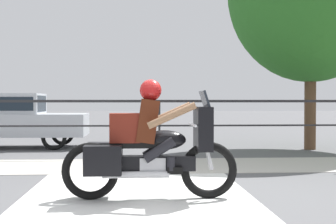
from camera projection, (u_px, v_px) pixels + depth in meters
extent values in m
plane|color=#565659|center=(176.00, 197.00, 6.99)|extent=(120.00, 120.00, 0.00)
cube|color=#B7B2A8|center=(163.00, 165.00, 10.38)|extent=(44.00, 2.40, 0.01)
cube|color=silver|center=(138.00, 200.00, 6.76)|extent=(3.13, 6.00, 0.01)
cube|color=#232326|center=(159.00, 101.00, 11.90)|extent=(36.00, 0.04, 0.06)
cube|color=#232326|center=(159.00, 126.00, 11.91)|extent=(36.00, 0.03, 0.04)
cylinder|color=#232326|center=(159.00, 129.00, 11.91)|extent=(0.05, 0.05, 1.33)
torus|color=black|center=(209.00, 170.00, 6.88)|extent=(0.76, 0.11, 0.76)
torus|color=black|center=(90.00, 171.00, 6.79)|extent=(0.76, 0.11, 0.76)
cube|color=black|center=(150.00, 163.00, 6.83)|extent=(1.20, 0.22, 0.20)
cube|color=silver|center=(152.00, 167.00, 6.84)|extent=(0.34, 0.26, 0.26)
ellipsoid|color=black|center=(164.00, 140.00, 6.84)|extent=(0.58, 0.30, 0.26)
cube|color=black|center=(138.00, 145.00, 6.82)|extent=(0.69, 0.28, 0.08)
cube|color=black|center=(203.00, 129.00, 6.87)|extent=(0.20, 0.59, 0.58)
cube|color=#1E232B|center=(205.00, 99.00, 6.86)|extent=(0.10, 0.50, 0.24)
cylinder|color=silver|center=(193.00, 125.00, 6.86)|extent=(0.04, 0.70, 0.04)
cylinder|color=silver|center=(136.00, 175.00, 6.66)|extent=(0.87, 0.09, 0.09)
cube|color=black|center=(103.00, 160.00, 6.55)|extent=(0.48, 0.28, 0.38)
cube|color=black|center=(105.00, 156.00, 7.03)|extent=(0.48, 0.28, 0.38)
cylinder|color=silver|center=(207.00, 149.00, 6.88)|extent=(0.19, 0.06, 0.56)
cube|color=#4C1E0F|center=(148.00, 121.00, 6.82)|extent=(0.32, 0.36, 0.59)
sphere|color=#8C6647|center=(151.00, 92.00, 6.81)|extent=(0.23, 0.23, 0.23)
sphere|color=#B21919|center=(151.00, 90.00, 6.81)|extent=(0.29, 0.29, 0.29)
cylinder|color=black|center=(159.00, 150.00, 6.69)|extent=(0.44, 0.13, 0.34)
cylinder|color=black|center=(171.00, 164.00, 6.70)|extent=(0.11, 0.11, 0.18)
cube|color=black|center=(175.00, 170.00, 6.70)|extent=(0.20, 0.10, 0.09)
cylinder|color=black|center=(158.00, 148.00, 6.99)|extent=(0.44, 0.13, 0.34)
cylinder|color=black|center=(169.00, 161.00, 7.00)|extent=(0.11, 0.11, 0.18)
cube|color=black|center=(173.00, 167.00, 7.00)|extent=(0.20, 0.10, 0.09)
cylinder|color=#8C6647|center=(172.00, 116.00, 6.54)|extent=(0.64, 0.09, 0.35)
cylinder|color=#8C6647|center=(169.00, 114.00, 7.14)|extent=(0.64, 0.09, 0.35)
cube|color=maroon|center=(125.00, 128.00, 6.80)|extent=(0.40, 0.32, 0.39)
cube|color=#B7BCC4|center=(12.00, 125.00, 14.32)|extent=(4.12, 1.74, 0.61)
cube|color=#B7BCC4|center=(3.00, 104.00, 14.29)|extent=(2.14, 1.53, 0.56)
cube|color=#19232D|center=(41.00, 104.00, 14.35)|extent=(0.04, 1.36, 0.45)
cube|color=#19232D|center=(3.00, 104.00, 14.29)|extent=(1.97, 1.57, 0.37)
torus|color=black|center=(54.00, 138.00, 13.60)|extent=(0.67, 0.11, 0.67)
torus|color=black|center=(63.00, 134.00, 15.20)|extent=(0.67, 0.11, 0.67)
cylinder|color=brown|center=(310.00, 104.00, 13.81)|extent=(0.31, 0.31, 2.42)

